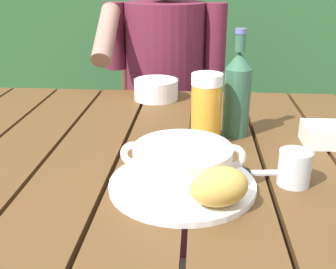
# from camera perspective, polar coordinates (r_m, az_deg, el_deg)

# --- Properties ---
(dining_table) EXTENTS (1.44, 0.99, 0.73)m
(dining_table) POSITION_cam_1_polar(r_m,az_deg,el_deg) (1.04, -1.54, -5.66)
(dining_table) COLOR #52351B
(dining_table) RESTS_ON ground_plane
(hedge_backdrop) EXTENTS (3.31, 0.93, 2.11)m
(hedge_backdrop) POSITION_cam_1_polar(r_m,az_deg,el_deg) (2.75, 1.37, 17.42)
(hedge_backdrop) COLOR #2C582E
(hedge_backdrop) RESTS_ON ground_plane
(chair_near_diner) EXTENTS (0.48, 0.41, 0.96)m
(chair_near_diner) POSITION_cam_1_polar(r_m,az_deg,el_deg) (1.97, 0.02, 2.09)
(chair_near_diner) COLOR #592F22
(chair_near_diner) RESTS_ON ground_plane
(person_eating) EXTENTS (0.48, 0.47, 1.22)m
(person_eating) POSITION_cam_1_polar(r_m,az_deg,el_deg) (1.71, -0.56, 7.68)
(person_eating) COLOR maroon
(person_eating) RESTS_ON ground_plane
(serving_plate) EXTENTS (0.29, 0.29, 0.01)m
(serving_plate) POSITION_cam_1_polar(r_m,az_deg,el_deg) (0.82, 1.95, -6.79)
(serving_plate) COLOR white
(serving_plate) RESTS_ON dining_table
(soup_bowl) EXTENTS (0.24, 0.19, 0.08)m
(soup_bowl) POSITION_cam_1_polar(r_m,az_deg,el_deg) (0.80, 1.99, -3.97)
(soup_bowl) COLOR white
(soup_bowl) RESTS_ON serving_plate
(bread_roll) EXTENTS (0.13, 0.11, 0.07)m
(bread_roll) POSITION_cam_1_polar(r_m,az_deg,el_deg) (0.73, 6.98, -7.02)
(bread_roll) COLOR gold
(bread_roll) RESTS_ON serving_plate
(beer_glass) EXTENTS (0.07, 0.07, 0.17)m
(beer_glass) POSITION_cam_1_polar(r_m,az_deg,el_deg) (1.00, 5.22, 3.47)
(beer_glass) COLOR orange
(beer_glass) RESTS_ON dining_table
(beer_bottle) EXTENTS (0.07, 0.07, 0.27)m
(beer_bottle) POSITION_cam_1_polar(r_m,az_deg,el_deg) (1.06, 9.41, 5.66)
(beer_bottle) COLOR #2F5B41
(beer_bottle) RESTS_ON dining_table
(water_glass_small) EXTENTS (0.06, 0.06, 0.07)m
(water_glass_small) POSITION_cam_1_polar(r_m,az_deg,el_deg) (0.86, 16.85, -4.36)
(water_glass_small) COLOR silver
(water_glass_small) RESTS_ON dining_table
(butter_tub) EXTENTS (0.12, 0.09, 0.05)m
(butter_tub) POSITION_cam_1_polar(r_m,az_deg,el_deg) (1.08, 21.06, -0.02)
(butter_tub) COLOR white
(butter_tub) RESTS_ON dining_table
(table_knife) EXTENTS (0.15, 0.04, 0.01)m
(table_knife) POSITION_cam_1_polar(r_m,az_deg,el_deg) (0.89, 10.87, -5.12)
(table_knife) COLOR silver
(table_knife) RESTS_ON dining_table
(diner_bowl) EXTENTS (0.14, 0.14, 0.06)m
(diner_bowl) POSITION_cam_1_polar(r_m,az_deg,el_deg) (1.37, -1.64, 6.16)
(diner_bowl) COLOR white
(diner_bowl) RESTS_ON dining_table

